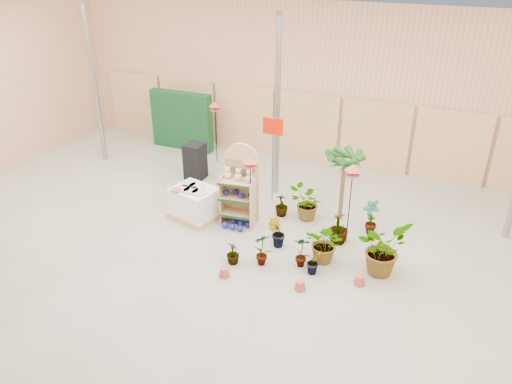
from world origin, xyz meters
TOP-DOWN VIEW (x-y plane):
  - room at (0.00, 0.91)m, footprint 15.20×12.10m
  - display_shelf at (-0.22, 1.81)m, footprint 0.86×0.60m
  - teddy_bears at (-0.20, 1.72)m, footprint 0.70×0.18m
  - gazing_balls_shelf at (-0.22, 1.70)m, footprint 0.70×0.24m
  - gazing_balls_floor at (-0.17, 1.46)m, footprint 0.63×0.39m
  - pallet_stack at (-1.28, 1.50)m, footprint 1.25×1.11m
  - charcoal_planters at (-2.34, 3.42)m, footprint 0.50×0.50m
  - trellis_stock at (-3.80, 5.20)m, footprint 2.00×0.30m
  - offer_sign at (0.10, 2.98)m, footprint 0.50×0.08m
  - bird_table_front at (0.16, 1.53)m, footprint 0.34×0.34m
  - bird_table_right at (2.29, 1.89)m, footprint 0.34×0.34m
  - bird_table_back at (-2.34, 4.67)m, footprint 0.34×0.34m
  - palm at (1.90, 2.79)m, footprint 0.70×0.70m
  - potted_plant_0 at (0.92, 0.38)m, footprint 0.47×0.46m
  - potted_plant_1 at (0.95, 1.11)m, footprint 0.44×0.40m
  - potted_plant_2 at (2.06, 0.99)m, footprint 0.83×0.74m
  - potted_plant_3 at (2.12, 1.79)m, footprint 0.60×0.60m
  - potted_plant_4 at (2.68, 2.45)m, footprint 0.52×0.51m
  - potted_plant_6 at (1.17, 2.46)m, footprint 0.96×0.99m
  - potted_plant_7 at (0.36, 0.18)m, footprint 0.37×0.37m
  - potted_plant_8 at (1.67, 0.64)m, footprint 0.42×0.33m
  - potted_plant_9 at (1.98, 0.49)m, footprint 0.38×0.37m
  - potted_plant_10 at (3.17, 1.08)m, footprint 1.14×1.22m
  - potted_plant_11 at (0.57, 2.41)m, footprint 0.36×0.36m

SIDE VIEW (x-z plane):
  - gazing_balls_floor at x=-0.17m, z-range 0.00..0.15m
  - potted_plant_7 at x=0.36m, z-range 0.00..0.48m
  - potted_plant_9 at x=1.98m, z-range 0.00..0.55m
  - potted_plant_11 at x=0.57m, z-range 0.00..0.57m
  - potted_plant_1 at x=0.95m, z-range 0.00..0.66m
  - potted_plant_8 at x=1.67m, z-range 0.00..0.72m
  - potted_plant_0 at x=0.92m, z-range 0.00..0.75m
  - potted_plant_3 at x=2.12m, z-range 0.00..0.76m
  - pallet_stack at x=-1.28m, z-range -0.01..0.78m
  - potted_plant_4 at x=2.68m, z-range 0.00..0.83m
  - potted_plant_6 at x=1.17m, z-range 0.00..0.84m
  - potted_plant_2 at x=2.06m, z-range 0.00..0.85m
  - charcoal_planters at x=-2.34m, z-range 0.00..1.00m
  - potted_plant_10 at x=3.17m, z-range 0.00..1.09m
  - gazing_balls_shelf at x=-0.22m, z-range 0.69..0.82m
  - display_shelf at x=-0.22m, z-range -0.08..1.83m
  - trellis_stock at x=-3.80m, z-range 0.00..1.80m
  - teddy_bears at x=-0.20m, z-range 1.07..1.36m
  - palm at x=1.90m, z-range 0.65..2.48m
  - offer_sign at x=0.10m, z-range 0.47..2.67m
  - bird_table_front at x=0.16m, z-range 0.78..2.60m
  - bird_table_back at x=-2.34m, z-range 0.78..2.61m
  - bird_table_right at x=2.29m, z-range 0.80..2.65m
  - room at x=0.00m, z-range -0.14..4.56m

